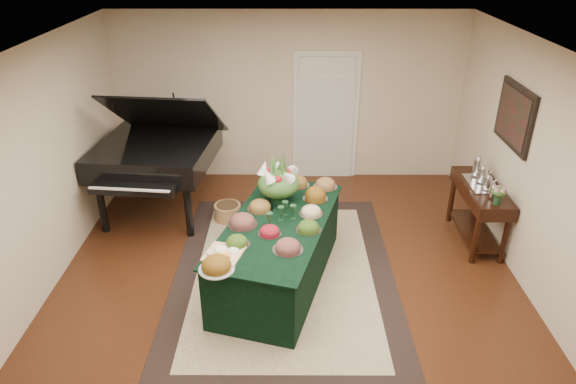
{
  "coord_description": "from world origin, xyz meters",
  "views": [
    {
      "loc": [
        0.02,
        -4.95,
        3.75
      ],
      "look_at": [
        0.0,
        0.3,
        1.05
      ],
      "focal_mm": 32.0,
      "sensor_mm": 36.0,
      "label": 1
    }
  ],
  "objects_px": {
    "buffet_table": "(278,251)",
    "floral_centerpiece": "(278,179)",
    "mahogany_sideboard": "(480,199)",
    "grand_piano": "(156,152)"
  },
  "relations": [
    {
      "from": "buffet_table",
      "to": "floral_centerpiece",
      "type": "relative_size",
      "value": 4.65
    },
    {
      "from": "buffet_table",
      "to": "mahogany_sideboard",
      "type": "relative_size",
      "value": 1.94
    },
    {
      "from": "floral_centerpiece",
      "to": "mahogany_sideboard",
      "type": "height_order",
      "value": "floral_centerpiece"
    },
    {
      "from": "floral_centerpiece",
      "to": "grand_piano",
      "type": "bearing_deg",
      "value": 145.66
    },
    {
      "from": "buffet_table",
      "to": "floral_centerpiece",
      "type": "bearing_deg",
      "value": 90.33
    },
    {
      "from": "grand_piano",
      "to": "buffet_table",
      "type": "bearing_deg",
      "value": -44.01
    },
    {
      "from": "grand_piano",
      "to": "mahogany_sideboard",
      "type": "distance_m",
      "value": 4.44
    },
    {
      "from": "buffet_table",
      "to": "grand_piano",
      "type": "bearing_deg",
      "value": 135.99
    },
    {
      "from": "floral_centerpiece",
      "to": "mahogany_sideboard",
      "type": "xyz_separation_m",
      "value": [
        2.61,
        0.4,
        -0.48
      ]
    },
    {
      "from": "buffet_table",
      "to": "floral_centerpiece",
      "type": "distance_m",
      "value": 0.86
    }
  ]
}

